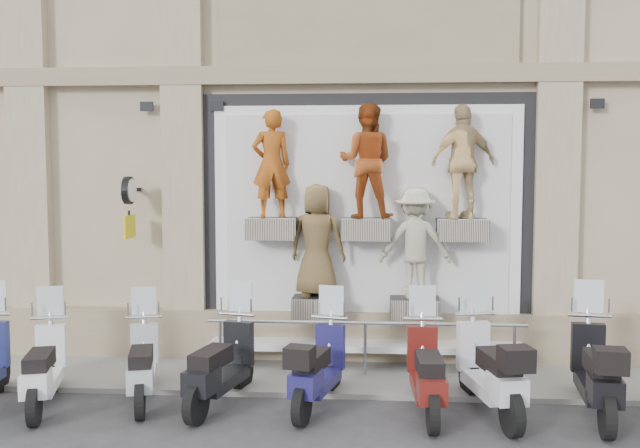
# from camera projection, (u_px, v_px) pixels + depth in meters

# --- Properties ---
(ground) EXTENTS (90.00, 90.00, 0.00)m
(ground) POSITION_uv_depth(u_px,v_px,m) (363.00, 425.00, 9.21)
(ground) COLOR #313133
(ground) RESTS_ON ground
(sidewalk) EXTENTS (16.00, 2.20, 0.08)m
(sidewalk) POSITION_uv_depth(u_px,v_px,m) (365.00, 375.00, 11.29)
(sidewalk) COLOR gray
(sidewalk) RESTS_ON ground
(building) EXTENTS (14.00, 8.60, 12.00)m
(building) POSITION_uv_depth(u_px,v_px,m) (369.00, 46.00, 15.69)
(building) COLOR tan
(building) RESTS_ON ground
(shop_vitrine) EXTENTS (5.60, 0.83, 4.30)m
(shop_vitrine) POSITION_uv_depth(u_px,v_px,m) (372.00, 220.00, 11.72)
(shop_vitrine) COLOR black
(shop_vitrine) RESTS_ON ground
(guard_rail) EXTENTS (5.06, 0.10, 0.93)m
(guard_rail) POSITION_uv_depth(u_px,v_px,m) (365.00, 350.00, 11.16)
(guard_rail) COLOR #9EA0A5
(guard_rail) RESTS_ON ground
(clock_sign_bracket) EXTENTS (0.10, 0.80, 1.02)m
(clock_sign_bracket) POSITION_uv_depth(u_px,v_px,m) (129.00, 199.00, 11.72)
(clock_sign_bracket) COLOR black
(clock_sign_bracket) RESTS_ON ground
(scooter_b) EXTENTS (1.08, 2.05, 1.60)m
(scooter_b) POSITION_uv_depth(u_px,v_px,m) (43.00, 351.00, 9.81)
(scooter_b) COLOR white
(scooter_b) RESTS_ON ground
(scooter_c) EXTENTS (1.04, 2.00, 1.56)m
(scooter_c) POSITION_uv_depth(u_px,v_px,m) (142.00, 349.00, 10.03)
(scooter_c) COLOR #9EA6AC
(scooter_c) RESTS_ON ground
(scooter_d) EXTENTS (1.05, 2.13, 1.66)m
(scooter_d) POSITION_uv_depth(u_px,v_px,m) (221.00, 348.00, 9.86)
(scooter_d) COLOR black
(scooter_d) RESTS_ON ground
(scooter_e) EXTENTS (1.00, 2.07, 1.61)m
(scooter_e) POSITION_uv_depth(u_px,v_px,m) (318.00, 351.00, 9.80)
(scooter_e) COLOR #18164E
(scooter_e) RESTS_ON ground
(scooter_f) EXTENTS (0.66, 2.05, 1.65)m
(scooter_f) POSITION_uv_depth(u_px,v_px,m) (427.00, 354.00, 9.56)
(scooter_f) COLOR #52120E
(scooter_f) RESTS_ON ground
(scooter_g) EXTENTS (1.05, 2.23, 1.75)m
(scooter_g) POSITION_uv_depth(u_px,v_px,m) (490.00, 351.00, 9.52)
(scooter_g) COLOR silver
(scooter_g) RESTS_ON ground
(scooter_h) EXTENTS (0.88, 2.21, 1.74)m
(scooter_h) POSITION_uv_depth(u_px,v_px,m) (597.00, 353.00, 9.44)
(scooter_h) COLOR black
(scooter_h) RESTS_ON ground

